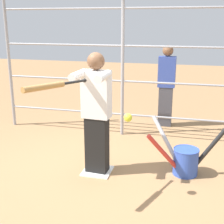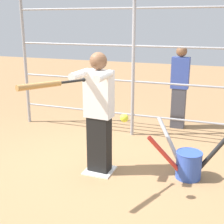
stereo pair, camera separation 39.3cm
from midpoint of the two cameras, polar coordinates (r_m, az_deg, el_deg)
name	(u,v)px [view 1 (the left image)]	position (r m, az deg, el deg)	size (l,w,h in m)	color
ground_plane	(97,172)	(4.58, -5.18, -10.84)	(24.00, 24.00, 0.00)	#9E754C
home_plate	(97,171)	(4.58, -5.18, -10.73)	(0.40, 0.40, 0.02)	white
fence_backstop	(123,64)	(5.66, -0.07, 8.81)	(4.66, 0.06, 2.70)	#939399
batter	(96,111)	(4.23, -5.57, 0.21)	(0.44, 0.59, 1.70)	black
baseball_bat_swinging	(50,86)	(3.37, -14.66, 4.59)	(0.40, 0.85, 0.09)	black
softball_in_flight	(128,118)	(3.52, -0.24, -1.09)	(0.10, 0.10, 0.10)	yellow
bat_bucket	(185,159)	(4.49, 10.73, -8.52)	(1.13, 0.76, 0.79)	#3351B2
bystander_behind_fence	(166,85)	(6.32, 8.15, 4.89)	(0.34, 0.21, 1.64)	#3F3F47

